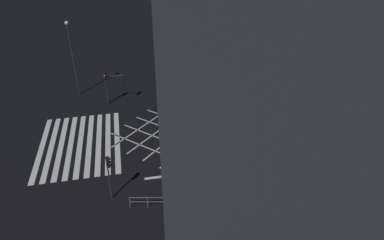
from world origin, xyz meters
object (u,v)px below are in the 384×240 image
object	(u,v)px
traffic_light_se_cross	(109,169)
street_tree_near	(259,53)
traffic_light_median_north	(262,105)
traffic_light_sw_main	(105,81)
traffic_light_ne_main	(306,147)
traffic_light_sw_cross	(117,82)
street_lamp_west	(71,49)

from	to	relation	value
traffic_light_se_cross	street_tree_near	bearing A→B (deg)	44.78
traffic_light_median_north	traffic_light_sw_main	world-z (taller)	traffic_light_sw_main
traffic_light_sw_main	street_tree_near	xyz separation A→B (m)	(-2.96, 19.84, 0.92)
traffic_light_se_cross	traffic_light_sw_main	world-z (taller)	traffic_light_sw_main
traffic_light_ne_main	traffic_light_median_north	bearing A→B (deg)	3.18
street_tree_near	traffic_light_se_cross	bearing A→B (deg)	-45.22
traffic_light_sw_main	traffic_light_median_north	bearing A→B (deg)	62.31
traffic_light_se_cross	street_tree_near	world-z (taller)	street_tree_near
street_tree_near	traffic_light_ne_main	bearing A→B (deg)	-10.07
traffic_light_se_cross	traffic_light_sw_main	xyz separation A→B (m)	(-16.37, -0.36, 0.18)
traffic_light_sw_cross	traffic_light_median_north	bearing A→B (deg)	-30.74
street_lamp_west	traffic_light_sw_cross	bearing A→B (deg)	56.00
traffic_light_se_cross	traffic_light_ne_main	distance (m)	15.99
traffic_light_se_cross	traffic_light_sw_cross	world-z (taller)	traffic_light_se_cross
traffic_light_sw_cross	traffic_light_ne_main	distance (m)	22.77
traffic_light_sw_main	street_tree_near	distance (m)	20.08
traffic_light_sw_main	street_tree_near	world-z (taller)	street_tree_near
traffic_light_sw_main	street_lamp_west	bearing A→B (deg)	-135.36
traffic_light_median_north	street_lamp_west	world-z (taller)	street_lamp_west
traffic_light_sw_cross	traffic_light_sw_main	bearing A→B (deg)	-165.63
street_lamp_west	traffic_light_se_cross	bearing A→B (deg)	11.18
traffic_light_se_cross	traffic_light_sw_cross	distance (m)	16.73
traffic_light_sw_main	traffic_light_ne_main	distance (m)	23.41
traffic_light_sw_cross	street_tree_near	bearing A→B (deg)	8.08
traffic_light_sw_main	traffic_light_se_cross	bearing A→B (deg)	1.25
traffic_light_sw_main	traffic_light_ne_main	size ratio (longest dim) A/B	1.06
traffic_light_median_north	traffic_light_sw_cross	world-z (taller)	traffic_light_sw_cross
traffic_light_se_cross	traffic_light_sw_cross	bearing A→B (deg)	86.75
traffic_light_sw_cross	street_lamp_west	world-z (taller)	street_lamp_west
traffic_light_se_cross	street_lamp_west	xyz separation A→B (m)	(-20.01, -3.95, 3.09)
traffic_light_ne_main	traffic_light_se_cross	bearing A→B (deg)	88.61
traffic_light_sw_cross	street_lamp_west	size ratio (longest dim) A/B	0.39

